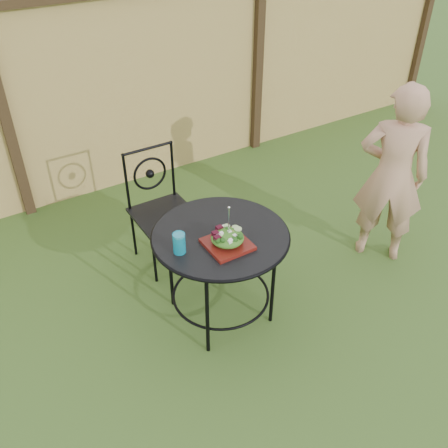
# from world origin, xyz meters

# --- Properties ---
(ground) EXTENTS (60.00, 60.00, 0.00)m
(ground) POSITION_xyz_m (0.00, 0.00, 0.00)
(ground) COLOR #264115
(ground) RESTS_ON ground
(fence) EXTENTS (8.00, 0.12, 1.90)m
(fence) POSITION_xyz_m (-0.00, 2.19, 0.95)
(fence) COLOR #DDC06D
(fence) RESTS_ON ground
(patio_table) EXTENTS (0.92, 0.92, 0.72)m
(patio_table) POSITION_xyz_m (-0.44, 0.06, 0.59)
(patio_table) COLOR black
(patio_table) RESTS_ON ground
(patio_chair) EXTENTS (0.46, 0.46, 0.95)m
(patio_chair) POSITION_xyz_m (-0.50, 0.88, 0.50)
(patio_chair) COLOR black
(patio_chair) RESTS_ON ground
(diner) EXTENTS (0.63, 0.64, 1.49)m
(diner) POSITION_xyz_m (1.06, -0.02, 0.75)
(diner) COLOR tan
(diner) RESTS_ON ground
(salad_plate) EXTENTS (0.27, 0.27, 0.02)m
(salad_plate) POSITION_xyz_m (-0.47, -0.07, 0.74)
(salad_plate) COLOR #47170A
(salad_plate) RESTS_ON patio_table
(salad) EXTENTS (0.21, 0.21, 0.08)m
(salad) POSITION_xyz_m (-0.47, -0.07, 0.79)
(salad) COLOR #235614
(salad) RESTS_ON salad_plate
(fork) EXTENTS (0.01, 0.01, 0.18)m
(fork) POSITION_xyz_m (-0.46, -0.07, 0.92)
(fork) COLOR silver
(fork) RESTS_ON salad
(drinking_glass) EXTENTS (0.08, 0.08, 0.14)m
(drinking_glass) POSITION_xyz_m (-0.76, 0.04, 0.79)
(drinking_glass) COLOR #0E88A6
(drinking_glass) RESTS_ON patio_table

